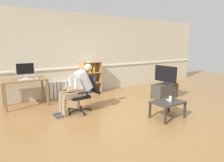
% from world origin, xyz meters
% --- Properties ---
extents(ground_plane, '(18.00, 18.00, 0.00)m').
position_xyz_m(ground_plane, '(0.00, 0.00, 0.00)').
color(ground_plane, olive).
extents(back_wall, '(12.00, 0.13, 2.70)m').
position_xyz_m(back_wall, '(0.00, 2.65, 1.35)').
color(back_wall, beige).
rests_on(back_wall, ground_plane).
extents(computer_desk, '(1.12, 0.62, 0.76)m').
position_xyz_m(computer_desk, '(-1.84, 2.15, 0.64)').
color(computer_desk, olive).
rests_on(computer_desk, ground_plane).
extents(imac_monitor, '(0.49, 0.14, 0.44)m').
position_xyz_m(imac_monitor, '(-1.79, 2.23, 1.01)').
color(imac_monitor, silver).
rests_on(imac_monitor, computer_desk).
extents(keyboard, '(0.37, 0.12, 0.02)m').
position_xyz_m(keyboard, '(-1.82, 2.01, 0.77)').
color(keyboard, silver).
rests_on(keyboard, computer_desk).
extents(computer_mouse, '(0.06, 0.10, 0.03)m').
position_xyz_m(computer_mouse, '(-1.55, 2.03, 0.77)').
color(computer_mouse, white).
rests_on(computer_mouse, computer_desk).
extents(bookshelf, '(0.69, 0.29, 1.12)m').
position_xyz_m(bookshelf, '(0.31, 2.44, 0.54)').
color(bookshelf, '#AD7F4C').
rests_on(bookshelf, ground_plane).
extents(radiator, '(0.93, 0.08, 0.53)m').
position_xyz_m(radiator, '(-0.73, 2.54, 0.26)').
color(radiator, white).
rests_on(radiator, ground_plane).
extents(office_chair, '(0.85, 0.61, 0.95)m').
position_xyz_m(office_chair, '(-0.68, 0.87, 0.52)').
color(office_chair, black).
rests_on(office_chair, ground_plane).
extents(person_seated, '(1.02, 0.40, 1.21)m').
position_xyz_m(person_seated, '(-0.87, 0.87, 0.65)').
color(person_seated, '#937F60').
rests_on(person_seated, ground_plane).
extents(tv_stand, '(0.84, 0.41, 0.45)m').
position_xyz_m(tv_stand, '(2.03, 0.61, 0.22)').
color(tv_stand, '#3D3833').
rests_on(tv_stand, ground_plane).
extents(tv_screen, '(0.21, 0.82, 0.57)m').
position_xyz_m(tv_screen, '(2.03, 0.61, 0.75)').
color(tv_screen, black).
rests_on(tv_screen, tv_stand).
extents(coffee_table, '(0.73, 0.52, 0.39)m').
position_xyz_m(coffee_table, '(0.70, -0.63, 0.34)').
color(coffee_table, '#332D28').
rests_on(coffee_table, ground_plane).
extents(drinking_glass, '(0.07, 0.07, 0.13)m').
position_xyz_m(drinking_glass, '(0.74, -0.67, 0.46)').
color(drinking_glass, silver).
rests_on(drinking_glass, coffee_table).
extents(spare_remote, '(0.04, 0.15, 0.02)m').
position_xyz_m(spare_remote, '(0.79, -0.60, 0.40)').
color(spare_remote, white).
rests_on(spare_remote, coffee_table).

